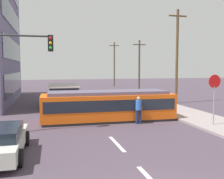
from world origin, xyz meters
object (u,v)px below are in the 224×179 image
at_px(stop_sign, 214,89).
at_px(utility_pole_distant, 114,63).
at_px(streetcar_tram, 108,105).
at_px(utility_pole_far, 139,65).
at_px(utility_pole_mid, 177,55).
at_px(city_bus, 63,94).
at_px(traffic_light_mast, 16,62).
at_px(pedestrian_crossing, 139,108).

xyz_separation_m(stop_sign, utility_pole_distant, (2.86, 32.64, 1.96)).
relative_size(streetcar_tram, utility_pole_distant, 1.07).
bearing_deg(utility_pole_far, stop_sign, -98.92).
distance_m(streetcar_tram, utility_pole_mid, 10.90).
bearing_deg(city_bus, traffic_light_mast, -108.26).
relative_size(streetcar_tram, stop_sign, 2.96).
xyz_separation_m(pedestrian_crossing, utility_pole_mid, (6.69, 7.67, 3.66)).
bearing_deg(utility_pole_distant, traffic_light_mast, -113.50).
bearing_deg(utility_pole_distant, pedestrian_crossing, -102.38).
relative_size(pedestrian_crossing, traffic_light_mast, 0.32).
bearing_deg(utility_pole_distant, utility_pole_mid, -90.16).
bearing_deg(pedestrian_crossing, utility_pole_far, 69.37).
bearing_deg(traffic_light_mast, pedestrian_crossing, 5.20).
bearing_deg(utility_pole_far, utility_pole_distant, 92.09).
bearing_deg(stop_sign, traffic_light_mast, 173.44).
distance_m(pedestrian_crossing, traffic_light_mast, 7.45).
height_order(city_bus, stop_sign, stop_sign).
distance_m(streetcar_tram, traffic_light_mast, 6.37).
relative_size(stop_sign, utility_pole_far, 0.40).
bearing_deg(stop_sign, utility_pole_mid, 73.66).
distance_m(streetcar_tram, utility_pole_far, 19.81).
distance_m(pedestrian_crossing, stop_sign, 4.49).
relative_size(pedestrian_crossing, utility_pole_distant, 0.21).
bearing_deg(utility_pole_far, pedestrian_crossing, -110.63).
height_order(utility_pole_mid, utility_pole_distant, utility_pole_mid).
distance_m(traffic_light_mast, utility_pole_mid, 15.95).
bearing_deg(utility_pole_far, streetcar_tram, -116.40).
height_order(stop_sign, traffic_light_mast, traffic_light_mast).
bearing_deg(stop_sign, utility_pole_far, 81.08).
bearing_deg(utility_pole_distant, utility_pole_far, -87.91).
height_order(utility_pole_mid, utility_pole_far, utility_pole_mid).
bearing_deg(utility_pole_mid, streetcar_tram, -143.15).
xyz_separation_m(streetcar_tram, city_bus, (-2.42, 6.76, 0.10)).
xyz_separation_m(city_bus, utility_pole_distant, (10.72, 22.50, 3.07)).
height_order(pedestrian_crossing, utility_pole_distant, utility_pole_distant).
bearing_deg(utility_pole_mid, pedestrian_crossing, -131.08).
relative_size(pedestrian_crossing, utility_pole_far, 0.23).
distance_m(pedestrian_crossing, utility_pole_mid, 10.82).
xyz_separation_m(utility_pole_mid, utility_pole_distant, (0.06, 23.10, -0.45)).
bearing_deg(traffic_light_mast, utility_pole_mid, 31.42).
relative_size(streetcar_tram, city_bus, 1.49).
bearing_deg(pedestrian_crossing, traffic_light_mast, -174.80).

